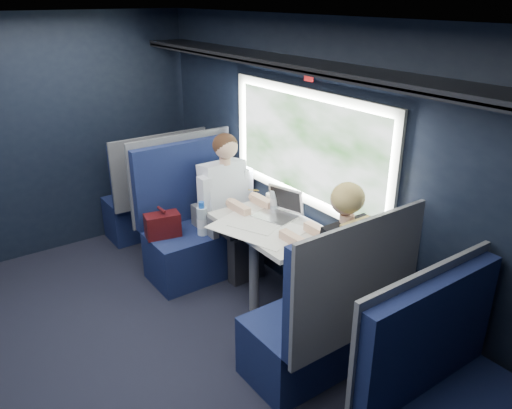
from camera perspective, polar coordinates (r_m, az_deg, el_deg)
ground at (r=3.93m, az=-11.22°, el=-16.01°), size 2.80×4.20×0.01m
room_shell at (r=3.23m, az=-12.85°, el=5.11°), size 3.00×4.40×2.40m
table at (r=4.00m, az=1.55°, el=-3.35°), size 0.62×1.00×0.74m
seat_bay_near at (r=4.68m, az=-6.82°, el=-2.74°), size 1.04×0.62×1.26m
seat_bay_far at (r=3.46m, az=7.95°, el=-13.10°), size 1.04×0.62×1.26m
seat_row_front at (r=5.45m, az=-11.43°, el=0.67°), size 1.04×0.51×1.16m
seat_row_back at (r=3.03m, az=20.70°, el=-20.93°), size 1.04×0.51×1.16m
man at (r=4.54m, az=-3.05°, el=0.69°), size 0.53×0.56×1.32m
woman at (r=3.54m, az=9.37°, el=-6.24°), size 0.53×0.56×1.32m
papers at (r=3.91m, az=0.13°, el=-2.69°), size 0.67×0.80×0.01m
laptop at (r=4.10m, az=2.77°, el=-0.44°), size 0.33×0.38×0.24m
bottle_small at (r=4.20m, az=2.07°, el=0.62°), size 0.07×0.07×0.22m
cup at (r=4.38m, az=1.54°, el=0.77°), size 0.06×0.06×0.08m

